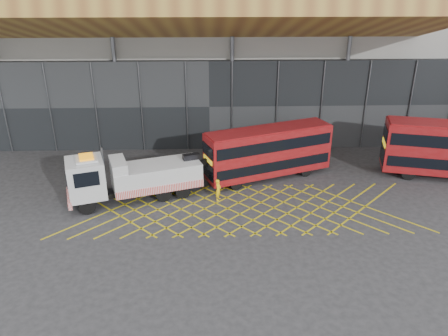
{
  "coord_description": "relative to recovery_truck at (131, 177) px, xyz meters",
  "views": [
    {
      "loc": [
        2.13,
        -26.31,
        14.81
      ],
      "look_at": [
        3.0,
        1.5,
        2.4
      ],
      "focal_mm": 35.0,
      "sensor_mm": 36.0,
      "label": 1
    }
  ],
  "objects": [
    {
      "name": "bus_towed",
      "position": [
        10.1,
        3.38,
        0.51
      ],
      "size": [
        10.17,
        5.78,
        4.09
      ],
      "rotation": [
        0.0,
        0.0,
        0.37
      ],
      "color": "maroon",
      "rests_on": "ground_plane"
    },
    {
      "name": "construction_building",
      "position": [
        5.48,
        16.79,
        7.22
      ],
      "size": [
        55.0,
        23.97,
        18.0
      ],
      "color": "gray",
      "rests_on": "ground_plane"
    },
    {
      "name": "recovery_truck",
      "position": [
        0.0,
        0.0,
        0.0
      ],
      "size": [
        10.81,
        5.37,
        3.81
      ],
      "rotation": [
        0.0,
        0.0,
        0.32
      ],
      "color": "black",
      "rests_on": "ground_plane"
    },
    {
      "name": "worker",
      "position": [
        6.14,
        -0.28,
        -0.97
      ],
      "size": [
        0.55,
        0.67,
        1.58
      ],
      "primitive_type": "imported",
      "rotation": [
        0.0,
        0.0,
        1.22
      ],
      "color": "yellow",
      "rests_on": "ground_plane"
    },
    {
      "name": "ground_plane",
      "position": [
        3.56,
        -1.6,
        -1.76
      ],
      "size": [
        120.0,
        120.0,
        0.0
      ],
      "primitive_type": "plane",
      "color": "#28282B"
    },
    {
      "name": "road_markings",
      "position": [
        7.56,
        -1.6,
        -1.76
      ],
      "size": [
        24.76,
        7.16,
        0.01
      ],
      "color": "gold",
      "rests_on": "ground_plane"
    }
  ]
}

